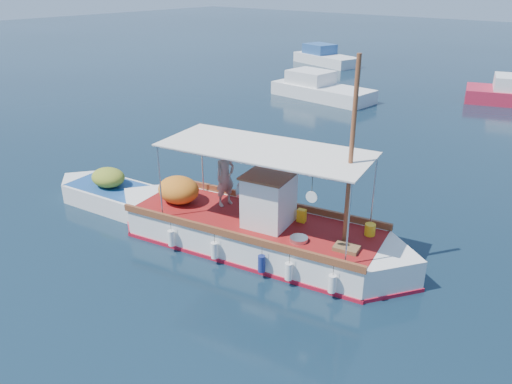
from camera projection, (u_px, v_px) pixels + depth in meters
The scene contains 5 objects.
ground at pixel (279, 243), 14.32m from camera, with size 160.00×160.00×0.00m, color black.
fishing_caique at pixel (252, 230), 13.99m from camera, with size 9.18×3.82×5.71m.
dinghy at pixel (125, 200), 16.36m from camera, with size 5.82×2.23×1.43m.
bg_boat_nw at pixel (320, 90), 30.80m from camera, with size 6.54×2.87×1.80m.
bg_boat_far_w at pixel (325, 58), 42.38m from camera, with size 6.36×3.80×1.80m.
Camera 1 is at (7.46, -10.06, 7.11)m, focal length 35.00 mm.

